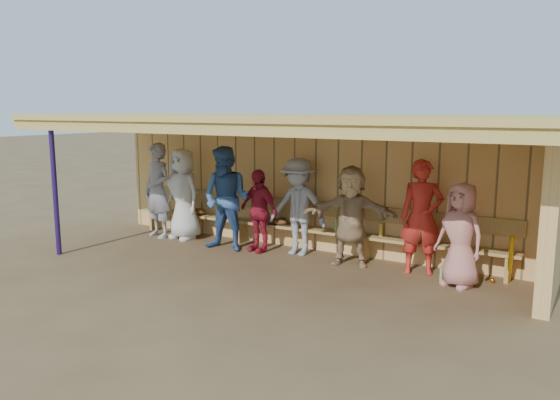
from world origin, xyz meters
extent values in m
plane|color=brown|center=(0.00, 0.00, 0.00)|extent=(90.00, 90.00, 0.00)
imported|color=gray|center=(-3.01, 0.55, 0.96)|extent=(0.79, 0.61, 1.93)
imported|color=silver|center=(-2.46, 0.69, 0.91)|extent=(0.98, 0.73, 1.82)
imported|color=#385D9A|center=(-1.18, 0.41, 0.96)|extent=(1.00, 0.81, 1.92)
imported|color=#AA1B2F|center=(-0.63, 0.64, 0.76)|extent=(0.95, 0.56, 1.52)
imported|color=gray|center=(0.10, 0.81, 0.87)|extent=(1.13, 0.66, 1.74)
imported|color=tan|center=(1.18, 0.65, 0.84)|extent=(1.63, 0.89, 1.68)
imported|color=red|center=(2.32, 0.81, 0.91)|extent=(0.77, 0.63, 1.82)
imported|color=tan|center=(3.01, 0.44, 0.77)|extent=(0.89, 0.75, 1.55)
cube|color=#E1AB60|center=(0.00, 1.35, 1.20)|extent=(8.60, 0.20, 2.40)
cube|color=#E1AB60|center=(4.20, 0.45, 1.20)|extent=(0.20, 1.62, 2.40)
cube|color=tan|center=(0.00, 0.00, 2.45)|extent=(8.80, 3.20, 0.10)
cube|color=tan|center=(0.00, -1.50, 2.32)|extent=(8.80, 0.10, 0.18)
cube|color=tan|center=(-3.80, 0.00, 2.31)|extent=(0.08, 3.00, 0.16)
cube|color=tan|center=(-2.85, 0.00, 2.31)|extent=(0.08, 3.00, 0.16)
cube|color=tan|center=(-1.90, 0.00, 2.31)|extent=(0.08, 3.00, 0.16)
cube|color=tan|center=(-0.95, 0.00, 2.31)|extent=(0.08, 3.00, 0.16)
cube|color=tan|center=(0.00, 0.00, 2.31)|extent=(0.08, 3.00, 0.16)
cube|color=tan|center=(0.95, 0.00, 2.31)|extent=(0.08, 3.00, 0.16)
cube|color=tan|center=(1.90, 0.00, 2.31)|extent=(0.08, 3.00, 0.16)
cube|color=tan|center=(2.85, 0.00, 2.31)|extent=(0.08, 3.00, 0.16)
cube|color=tan|center=(3.80, 0.00, 2.31)|extent=(0.08, 3.00, 0.16)
cylinder|color=navy|center=(-3.60, -1.40, 1.20)|extent=(0.09, 0.09, 2.40)
cube|color=tan|center=(0.00, 1.06, 0.42)|extent=(7.60, 0.32, 0.05)
cube|color=tan|center=(0.00, 1.22, 0.80)|extent=(7.60, 0.04, 0.26)
cube|color=tan|center=(-3.60, 1.06, 0.20)|extent=(0.06, 0.29, 0.40)
cube|color=tan|center=(-1.29, 1.06, 0.20)|extent=(0.06, 0.29, 0.40)
cube|color=tan|center=(1.29, 1.06, 0.20)|extent=(0.06, 0.29, 0.40)
cube|color=tan|center=(3.60, 1.06, 0.20)|extent=(0.06, 0.29, 0.40)
cylinder|color=yellow|center=(3.65, 0.86, 0.40)|extent=(0.13, 0.41, 0.80)
sphere|color=orange|center=(3.42, 0.86, 0.04)|extent=(0.08, 0.08, 0.08)
ellipsoid|color=#593319|center=(-2.33, 1.01, 0.52)|extent=(0.30, 0.24, 0.14)
ellipsoid|color=#593319|center=(-0.62, 1.01, 0.52)|extent=(0.30, 0.24, 0.14)
ellipsoid|color=#593319|center=(-0.38, 1.01, 0.52)|extent=(0.30, 0.24, 0.14)
cylinder|color=#96C060|center=(0.71, 1.11, 0.56)|extent=(0.07, 0.07, 0.22)
cylinder|color=gold|center=(1.55, 1.11, 0.56)|extent=(0.07, 0.07, 0.22)
cylinder|color=#81BA5D|center=(2.74, 0.56, 0.11)|extent=(0.07, 0.07, 0.22)
camera|label=1|loc=(4.71, -7.56, 2.58)|focal=35.00mm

